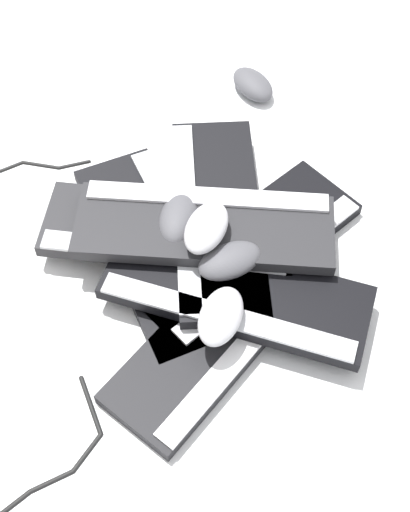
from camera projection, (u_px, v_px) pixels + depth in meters
ground_plane at (206, 241)px, 1.29m from camera, size 3.20×3.20×0.00m
keyboard_0 at (222, 330)px, 1.17m from camera, size 0.45×0.37×0.03m
keyboard_1 at (249, 251)px, 1.26m from camera, size 0.43×0.41×0.03m
keyboard_2 at (154, 248)px, 1.26m from camera, size 0.46×0.35×0.03m
keyboard_3 at (216, 216)px, 1.27m from camera, size 0.46×0.21×0.03m
keyboard_4 at (169, 232)px, 1.25m from camera, size 0.16×0.44×0.03m
keyboard_5 at (204, 226)px, 1.22m from camera, size 0.16×0.44×0.03m
keyboard_6 at (236, 294)px, 1.17m from camera, size 0.24×0.46×0.03m
mouse_0 at (221, 316)px, 1.11m from camera, size 0.12×0.09×0.04m
mouse_1 at (230, 261)px, 1.17m from camera, size 0.11×0.13×0.04m
mouse_2 at (253, 85)px, 1.49m from camera, size 0.13×0.12×0.04m
mouse_4 at (179, 219)px, 1.22m from camera, size 0.11×0.07×0.04m
mouse_5 at (206, 228)px, 1.17m from camera, size 0.12×0.09×0.04m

